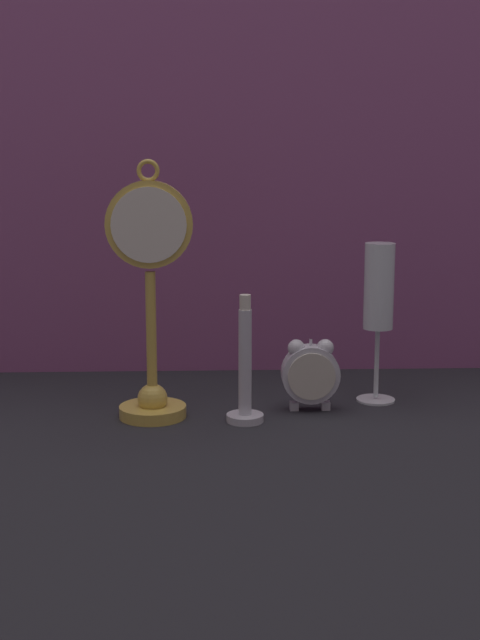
{
  "coord_description": "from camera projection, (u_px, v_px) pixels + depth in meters",
  "views": [
    {
      "loc": [
        -0.05,
        -1.11,
        0.36
      ],
      "look_at": [
        0.0,
        0.08,
        0.13
      ],
      "focal_mm": 50.0,
      "sensor_mm": 36.0,
      "label": 1
    }
  ],
  "objects": [
    {
      "name": "alarm_clock_twin_bell",
      "position": [
        310.0,
        371.0,
        1.24
      ],
      "size": [
        0.08,
        0.03,
        0.1
      ],
      "color": "silver",
      "rests_on": "ground_plane"
    },
    {
      "name": "pocket_watch_on_stand",
      "position": [
        151.0,
        305.0,
        1.19
      ],
      "size": [
        0.12,
        0.09,
        0.35
      ],
      "color": "gold",
      "rests_on": "ground_plane"
    },
    {
      "name": "champagne_flute",
      "position": [
        379.0,
        298.0,
        1.27
      ],
      "size": [
        0.06,
        0.06,
        0.23
      ],
      "color": "silver",
      "rests_on": "ground_plane"
    },
    {
      "name": "ground_plane",
      "position": [
        242.0,
        431.0,
        1.16
      ],
      "size": [
        4.0,
        4.0,
        0.0
      ],
      "primitive_type": "plane",
      "color": "#232328"
    },
    {
      "name": "fabric_backdrop_drape",
      "position": [
        234.0,
        171.0,
        1.42
      ],
      "size": [
        1.75,
        0.01,
        0.65
      ],
      "primitive_type": "cube",
      "color": "#8E4C7F",
      "rests_on": "ground_plane"
    },
    {
      "name": "brass_candlestick",
      "position": [
        245.0,
        378.0,
        1.19
      ],
      "size": [
        0.05,
        0.05,
        0.17
      ],
      "color": "silver",
      "rests_on": "ground_plane"
    }
  ]
}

